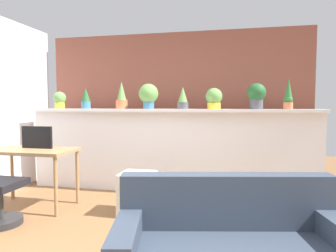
{
  "coord_description": "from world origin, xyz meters",
  "views": [
    {
      "loc": [
        0.96,
        -2.37,
        1.31
      ],
      "look_at": [
        0.16,
        1.33,
        1.05
      ],
      "focal_mm": 32.29,
      "sensor_mm": 36.0,
      "label": 1
    }
  ],
  "objects_px": {
    "potted_plant_5": "(214,98)",
    "tv_monitor": "(37,137)",
    "potted_plant_2": "(122,97)",
    "potted_plant_6": "(256,95)",
    "potted_plant_3": "(148,95)",
    "potted_plant_7": "(288,96)",
    "side_cube_shelf": "(137,194)",
    "potted_plant_1": "(86,98)",
    "desk": "(31,156)",
    "potted_plant_4": "(183,99)",
    "potted_plant_0": "(60,100)"
  },
  "relations": [
    {
      "from": "potted_plant_3",
      "to": "potted_plant_5",
      "type": "distance_m",
      "value": 0.97
    },
    {
      "from": "potted_plant_3",
      "to": "tv_monitor",
      "type": "bearing_deg",
      "value": -143.85
    },
    {
      "from": "potted_plant_0",
      "to": "potted_plant_4",
      "type": "height_order",
      "value": "potted_plant_4"
    },
    {
      "from": "potted_plant_5",
      "to": "desk",
      "type": "relative_size",
      "value": 0.27
    },
    {
      "from": "potted_plant_3",
      "to": "desk",
      "type": "distance_m",
      "value": 1.8
    },
    {
      "from": "potted_plant_2",
      "to": "side_cube_shelf",
      "type": "distance_m",
      "value": 1.63
    },
    {
      "from": "potted_plant_0",
      "to": "side_cube_shelf",
      "type": "height_order",
      "value": "potted_plant_0"
    },
    {
      "from": "potted_plant_2",
      "to": "potted_plant_3",
      "type": "xyz_separation_m",
      "value": [
        0.43,
        -0.01,
        0.03
      ]
    },
    {
      "from": "potted_plant_3",
      "to": "potted_plant_4",
      "type": "height_order",
      "value": "potted_plant_3"
    },
    {
      "from": "potted_plant_3",
      "to": "side_cube_shelf",
      "type": "xyz_separation_m",
      "value": [
        0.13,
        -0.96,
        -1.21
      ]
    },
    {
      "from": "potted_plant_4",
      "to": "tv_monitor",
      "type": "xyz_separation_m",
      "value": [
        -1.77,
        -0.85,
        -0.51
      ]
    },
    {
      "from": "potted_plant_0",
      "to": "potted_plant_5",
      "type": "xyz_separation_m",
      "value": [
        2.42,
        0.02,
        0.01
      ]
    },
    {
      "from": "potted_plant_2",
      "to": "potted_plant_6",
      "type": "height_order",
      "value": "potted_plant_2"
    },
    {
      "from": "potted_plant_4",
      "to": "potted_plant_6",
      "type": "relative_size",
      "value": 0.89
    },
    {
      "from": "potted_plant_1",
      "to": "potted_plant_4",
      "type": "bearing_deg",
      "value": -0.89
    },
    {
      "from": "potted_plant_4",
      "to": "side_cube_shelf",
      "type": "bearing_deg",
      "value": -113.91
    },
    {
      "from": "potted_plant_6",
      "to": "side_cube_shelf",
      "type": "bearing_deg",
      "value": -146.59
    },
    {
      "from": "potted_plant_7",
      "to": "tv_monitor",
      "type": "xyz_separation_m",
      "value": [
        -3.21,
        -0.86,
        -0.54
      ]
    },
    {
      "from": "potted_plant_6",
      "to": "side_cube_shelf",
      "type": "xyz_separation_m",
      "value": [
        -1.42,
        -0.94,
        -1.2
      ]
    },
    {
      "from": "tv_monitor",
      "to": "potted_plant_6",
      "type": "bearing_deg",
      "value": 17.63
    },
    {
      "from": "potted_plant_2",
      "to": "potted_plant_3",
      "type": "height_order",
      "value": "potted_plant_2"
    },
    {
      "from": "potted_plant_2",
      "to": "potted_plant_4",
      "type": "height_order",
      "value": "potted_plant_2"
    },
    {
      "from": "side_cube_shelf",
      "to": "potted_plant_0",
      "type": "bearing_deg",
      "value": 149.57
    },
    {
      "from": "potted_plant_1",
      "to": "potted_plant_7",
      "type": "height_order",
      "value": "potted_plant_7"
    },
    {
      "from": "potted_plant_0",
      "to": "potted_plant_2",
      "type": "height_order",
      "value": "potted_plant_2"
    },
    {
      "from": "potted_plant_6",
      "to": "tv_monitor",
      "type": "bearing_deg",
      "value": -162.37
    },
    {
      "from": "potted_plant_5",
      "to": "tv_monitor",
      "type": "bearing_deg",
      "value": -157.79
    },
    {
      "from": "potted_plant_4",
      "to": "potted_plant_0",
      "type": "bearing_deg",
      "value": 179.22
    },
    {
      "from": "potted_plant_0",
      "to": "potted_plant_2",
      "type": "distance_m",
      "value": 1.03
    },
    {
      "from": "potted_plant_2",
      "to": "potted_plant_5",
      "type": "height_order",
      "value": "potted_plant_2"
    },
    {
      "from": "potted_plant_1",
      "to": "side_cube_shelf",
      "type": "height_order",
      "value": "potted_plant_1"
    },
    {
      "from": "tv_monitor",
      "to": "potted_plant_1",
      "type": "bearing_deg",
      "value": 74.46
    },
    {
      "from": "potted_plant_4",
      "to": "potted_plant_5",
      "type": "bearing_deg",
      "value": 6.67
    },
    {
      "from": "potted_plant_4",
      "to": "potted_plant_2",
      "type": "bearing_deg",
      "value": 176.07
    },
    {
      "from": "potted_plant_4",
      "to": "potted_plant_6",
      "type": "height_order",
      "value": "potted_plant_6"
    },
    {
      "from": "potted_plant_3",
      "to": "side_cube_shelf",
      "type": "height_order",
      "value": "potted_plant_3"
    },
    {
      "from": "potted_plant_3",
      "to": "side_cube_shelf",
      "type": "distance_m",
      "value": 1.55
    },
    {
      "from": "potted_plant_3",
      "to": "potted_plant_4",
      "type": "distance_m",
      "value": 0.54
    },
    {
      "from": "potted_plant_3",
      "to": "potted_plant_7",
      "type": "distance_m",
      "value": 1.96
    },
    {
      "from": "potted_plant_5",
      "to": "desk",
      "type": "xyz_separation_m",
      "value": [
        -2.25,
        -0.98,
        -0.74
      ]
    },
    {
      "from": "potted_plant_2",
      "to": "side_cube_shelf",
      "type": "bearing_deg",
      "value": -60.11
    },
    {
      "from": "potted_plant_0",
      "to": "potted_plant_6",
      "type": "distance_m",
      "value": 3.01
    },
    {
      "from": "desk",
      "to": "tv_monitor",
      "type": "bearing_deg",
      "value": 67.96
    },
    {
      "from": "potted_plant_2",
      "to": "potted_plant_5",
      "type": "xyz_separation_m",
      "value": [
        1.4,
        -0.01,
        -0.03
      ]
    },
    {
      "from": "side_cube_shelf",
      "to": "potted_plant_2",
      "type": "bearing_deg",
      "value": 119.89
    },
    {
      "from": "potted_plant_6",
      "to": "tv_monitor",
      "type": "relative_size",
      "value": 0.85
    },
    {
      "from": "potted_plant_0",
      "to": "desk",
      "type": "height_order",
      "value": "potted_plant_0"
    },
    {
      "from": "potted_plant_3",
      "to": "tv_monitor",
      "type": "distance_m",
      "value": 1.65
    },
    {
      "from": "potted_plant_4",
      "to": "potted_plant_6",
      "type": "bearing_deg",
      "value": 2.01
    },
    {
      "from": "potted_plant_1",
      "to": "potted_plant_2",
      "type": "distance_m",
      "value": 0.58
    }
  ]
}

